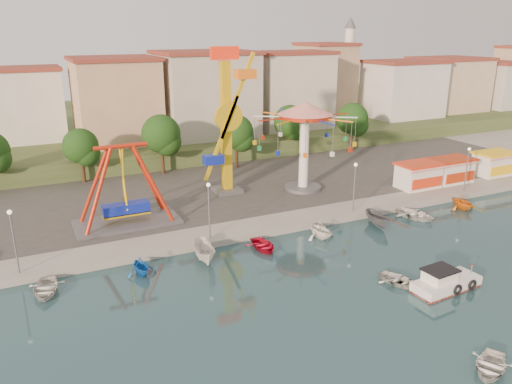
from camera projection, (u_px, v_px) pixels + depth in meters
ground at (368, 288)px, 38.19m from camera, size 200.00×200.00×0.00m
quay_deck at (156, 135)px, 91.20m from camera, size 200.00×100.00×0.60m
asphalt_pad at (222, 179)px, 63.70m from camera, size 90.00×28.00×0.01m
hill_terrace at (149, 124)px, 95.11m from camera, size 200.00×60.00×3.00m
pirate_ship_ride at (124, 187)px, 48.04m from camera, size 10.00×5.00×8.00m
kamikaze_tower at (229, 125)px, 56.04m from camera, size 4.76×3.10×16.50m
wave_swinger at (305, 126)px, 57.35m from camera, size 11.60×11.60×10.40m
booth_left at (419, 175)px, 59.89m from camera, size 5.40×3.78×3.08m
booth_mid at (451, 170)px, 62.08m from camera, size 5.40×3.78×3.08m
booth_right at (494, 163)px, 65.18m from camera, size 5.40×3.78×3.08m
lamp_post_0 at (15, 244)px, 38.49m from camera, size 0.14×0.14×5.00m
lamp_post_1 at (209, 212)px, 45.07m from camera, size 0.14×0.14×5.00m
lamp_post_2 at (354, 189)px, 51.65m from camera, size 0.14×0.14×5.00m
lamp_post_3 at (466, 171)px, 58.23m from camera, size 0.14×0.14×5.00m
tree_1 at (81, 146)px, 61.03m from camera, size 4.35×4.35×6.80m
tree_2 at (161, 134)px, 64.55m from camera, size 5.02×5.02×7.85m
tree_3 at (236, 132)px, 67.54m from camera, size 4.68×4.68×7.32m
tree_4 at (290, 122)px, 74.15m from camera, size 4.86×4.86×7.60m
tree_5 at (352, 119)px, 76.72m from camera, size 4.83×4.83×7.54m
building_1 at (26, 114)px, 71.15m from camera, size 12.33×9.01×8.63m
building_2 at (118, 99)px, 76.65m from camera, size 11.95×9.28×11.23m
building_3 at (209, 103)px, 79.93m from camera, size 12.59×10.50×9.20m
building_4 at (274, 95)px, 88.37m from camera, size 10.75×9.23×9.24m
building_5 at (343, 87)px, 91.93m from camera, size 12.77×10.96×11.21m
building_6 at (399, 82)px, 95.26m from camera, size 8.23×8.98×12.36m
building_7 at (426, 86)px, 104.93m from camera, size 11.59×10.93×8.76m
building_8 at (500, 77)px, 104.47m from camera, size 12.84×9.28×12.58m
minaret at (348, 64)px, 95.33m from camera, size 2.80×2.80×18.00m
cabin_motorboat at (445, 283)px, 37.81m from camera, size 5.69×2.49×1.96m
rowboat_a at (399, 280)px, 38.64m from camera, size 3.26×3.85×0.68m
rowboat_b at (490, 366)px, 28.78m from camera, size 4.18×3.82×0.71m
moored_boat_0 at (45, 289)px, 37.28m from camera, size 3.25×4.12×0.77m
moored_boat_1 at (141, 266)px, 40.14m from camera, size 2.68×3.01×1.45m
moored_boat_2 at (205, 252)px, 42.35m from camera, size 2.19×4.43×1.64m
moored_boat_3 at (263, 245)px, 44.78m from camera, size 2.54×3.54×0.73m
moored_boat_4 at (320, 229)px, 47.10m from camera, size 3.16×3.56×1.73m
moored_boat_5 at (378, 219)px, 49.93m from camera, size 1.92×3.92×1.45m
moored_boat_6 at (416, 214)px, 52.09m from camera, size 4.09×4.91×0.88m
moored_boat_7 at (462, 202)px, 54.67m from camera, size 2.87×3.27×1.66m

